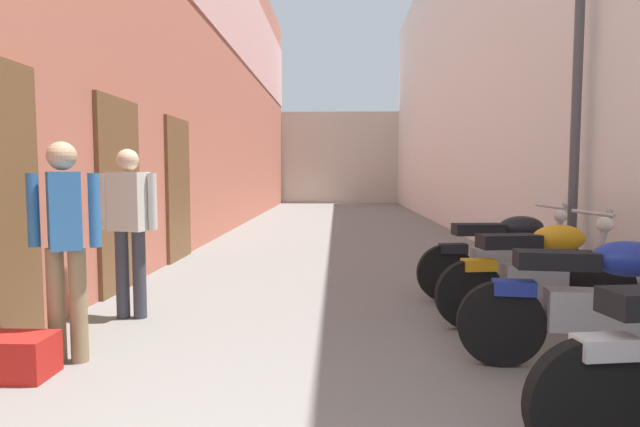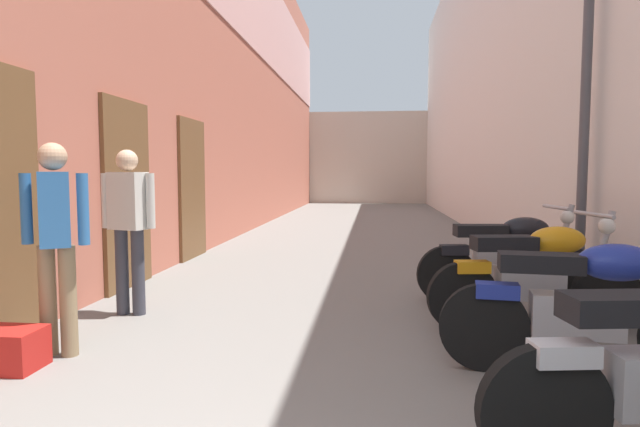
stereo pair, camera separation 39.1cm
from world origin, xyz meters
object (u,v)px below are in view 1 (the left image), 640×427
at_px(motorcycle_fourth, 539,270).
at_px(pedestrian_mid_alley, 65,235).
at_px(motorcycle_fifth, 505,254).
at_px(motorcycle_third, 600,299).
at_px(pedestrian_further_down, 129,220).
at_px(plastic_crate, 18,357).
at_px(street_lamp, 572,19).

xyz_separation_m(motorcycle_fourth, pedestrian_mid_alley, (-3.70, -0.98, 0.42)).
bearing_deg(pedestrian_mid_alley, motorcycle_fifth, 27.61).
height_order(motorcycle_fourth, pedestrian_mid_alley, pedestrian_mid_alley).
bearing_deg(motorcycle_third, pedestrian_further_down, 162.01).
xyz_separation_m(motorcycle_third, motorcycle_fourth, (-0.00, 1.05, 0.00)).
distance_m(motorcycle_third, motorcycle_fourth, 1.05).
bearing_deg(pedestrian_mid_alley, plastic_crate, -122.04).
distance_m(pedestrian_mid_alley, street_lamp, 5.32).
relative_size(motorcycle_fifth, pedestrian_further_down, 1.18).
bearing_deg(street_lamp, motorcycle_fourth, -121.02).
distance_m(motorcycle_fourth, motorcycle_fifth, 0.95).
height_order(motorcycle_fifth, pedestrian_further_down, pedestrian_further_down).
distance_m(motorcycle_fifth, plastic_crate, 4.49).
distance_m(pedestrian_mid_alley, pedestrian_further_down, 1.13).
bearing_deg(street_lamp, pedestrian_further_down, -166.88).
bearing_deg(pedestrian_further_down, plastic_crate, -97.65).
bearing_deg(motorcycle_third, plastic_crate, -176.55).
height_order(motorcycle_fourth, street_lamp, street_lamp).
xyz_separation_m(motorcycle_third, motorcycle_fifth, (0.00, 2.00, 0.00)).
bearing_deg(street_lamp, pedestrian_mid_alley, -153.88).
bearing_deg(motorcycle_third, street_lamp, 72.37).
height_order(pedestrian_mid_alley, street_lamp, street_lamp).
xyz_separation_m(pedestrian_further_down, plastic_crate, (-0.19, -1.43, -0.78)).
bearing_deg(motorcycle_fourth, motorcycle_third, -90.00).
distance_m(motorcycle_fourth, pedestrian_further_down, 3.72).
bearing_deg(motorcycle_fifth, motorcycle_third, -90.00).
bearing_deg(street_lamp, plastic_crate, -151.83).
relative_size(motorcycle_fifth, street_lamp, 0.36).
distance_m(pedestrian_further_down, street_lamp, 4.97).
height_order(motorcycle_third, pedestrian_mid_alley, pedestrian_mid_alley).
distance_m(motorcycle_fifth, pedestrian_further_down, 3.80).
height_order(motorcycle_fourth, pedestrian_further_down, pedestrian_further_down).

